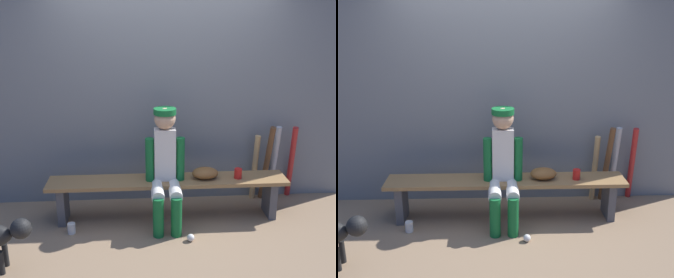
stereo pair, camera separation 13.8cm
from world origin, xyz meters
TOP-DOWN VIEW (x-y plane):
  - ground_plane at (0.00, 0.00)m, footprint 30.00×30.00m
  - chainlink_fence at (0.00, 0.50)m, footprint 4.43×0.03m
  - dugout_bench at (0.00, 0.00)m, footprint 2.55×0.36m
  - player_seated at (-0.03, -0.11)m, footprint 0.41×0.55m
  - baseball_glove at (0.40, 0.00)m, footprint 0.28×0.20m
  - bat_wood_tan at (1.05, 0.39)m, footprint 0.08×0.14m
  - bat_wood_dark at (1.17, 0.32)m, footprint 0.10×0.26m
  - bat_aluminum_silver at (1.28, 0.41)m, footprint 0.09×0.19m
  - bat_aluminum_red at (1.48, 0.39)m, footprint 0.11×0.24m
  - baseball at (0.19, -0.49)m, footprint 0.07×0.07m
  - cup_on_ground at (-1.00, -0.27)m, footprint 0.08×0.08m
  - cup_on_bench at (0.75, -0.03)m, footprint 0.08×0.08m

SIDE VIEW (x-z plane):
  - ground_plane at x=0.00m, z-range 0.00..0.00m
  - baseball at x=0.19m, z-range 0.00..0.07m
  - cup_on_ground at x=-1.00m, z-range 0.00..0.11m
  - dugout_bench at x=0.00m, z-range 0.13..0.58m
  - bat_wood_tan at x=1.05m, z-range 0.00..0.81m
  - bat_aluminum_silver at x=1.28m, z-range 0.00..0.91m
  - bat_aluminum_red at x=1.48m, z-range 0.00..0.91m
  - bat_wood_dark at x=1.17m, z-range 0.00..0.94m
  - cup_on_bench at x=0.75m, z-range 0.45..0.56m
  - baseball_glove at x=0.40m, z-range 0.45..0.57m
  - player_seated at x=-0.03m, z-range 0.05..1.28m
  - chainlink_fence at x=0.00m, z-range 0.00..2.28m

